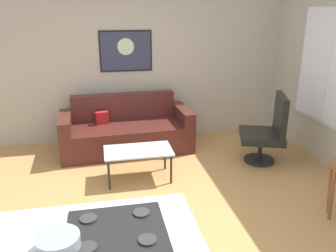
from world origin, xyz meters
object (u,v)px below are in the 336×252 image
object	(u,v)px
mixing_bowl	(58,244)
couch	(127,132)
armchair	(268,131)
wall_painting	(126,51)
coffee_table	(138,153)

from	to	relation	value
mixing_bowl	couch	bearing A→B (deg)	79.55
armchair	wall_painting	distance (m)	2.60
armchair	wall_painting	world-z (taller)	wall_painting
mixing_bowl	armchair	bearing A→B (deg)	44.73
couch	armchair	bearing A→B (deg)	-24.02
couch	mixing_bowl	world-z (taller)	mixing_bowl
couch	armchair	distance (m)	2.20
coffee_table	armchair	xyz separation A→B (m)	(1.93, 0.16, 0.11)
mixing_bowl	wall_painting	size ratio (longest dim) A/B	0.28
armchair	wall_painting	bearing A→B (deg)	143.77
coffee_table	mixing_bowl	xyz separation A→B (m)	(-0.72, -2.47, 0.58)
coffee_table	wall_painting	world-z (taller)	wall_painting
mixing_bowl	coffee_table	bearing A→B (deg)	73.78
armchair	mixing_bowl	bearing A→B (deg)	-135.27
armchair	wall_painting	size ratio (longest dim) A/B	1.20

